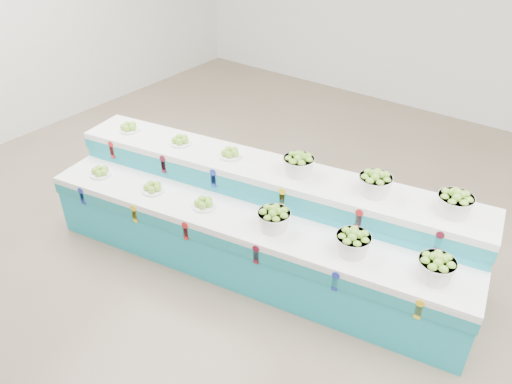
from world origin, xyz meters
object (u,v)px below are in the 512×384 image
display_stand (256,221)px  basket_lower_left (274,218)px  basket_upper_right (455,203)px  plate_upper_mid (180,140)px

display_stand → basket_lower_left: (0.37, -0.22, 0.33)m
display_stand → basket_lower_left: 0.54m
basket_lower_left → basket_upper_right: size_ratio=1.00×
plate_upper_mid → basket_upper_right: bearing=9.7°
plate_upper_mid → basket_upper_right: (2.83, 0.48, 0.06)m
basket_upper_right → display_stand: bearing=-161.6°
display_stand → basket_upper_right: basket_upper_right is taller
plate_upper_mid → basket_upper_right: basket_upper_right is taller
plate_upper_mid → basket_upper_right: size_ratio=0.76×
basket_lower_left → basket_upper_right: (1.36, 0.79, 0.30)m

